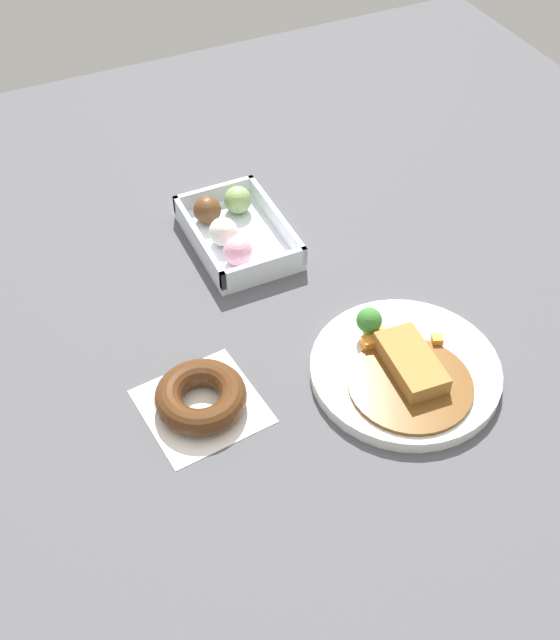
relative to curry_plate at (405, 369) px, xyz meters
name	(u,v)px	position (x,y,z in m)	size (l,w,h in m)	color
ground_plane	(303,311)	(-0.17, -0.07, -0.01)	(1.60, 1.60, 0.00)	#4C4C51
curry_plate	(405,369)	(0.00, 0.00, 0.00)	(0.25, 0.25, 0.07)	white
donut_box	(234,231)	(-0.35, -0.10, 0.01)	(0.21, 0.14, 0.06)	silver
chocolate_ring_donut	(201,397)	(-0.07, -0.26, 0.00)	(0.16, 0.16, 0.04)	white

